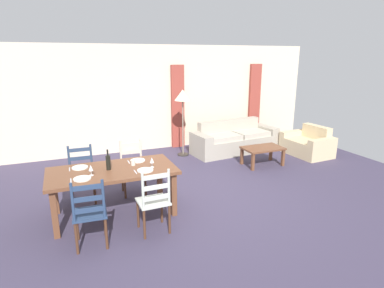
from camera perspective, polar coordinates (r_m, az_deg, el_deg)
The scene contains 25 objects.
ground_plane at distance 5.74m, azimuth 0.39°, elevation -9.46°, with size 9.60×9.60×0.02m, color #3F3850.
wall_far at distance 8.42m, azimuth -8.38°, elevation 8.05°, with size 9.60×0.16×2.70m, color beige.
curtain_panel_left at distance 8.56m, azimuth -2.56°, elevation 6.63°, with size 0.35×0.08×2.20m, color #9E3F34.
curtain_panel_right at distance 9.63m, azimuth 11.10°, elevation 7.35°, with size 0.35×0.08×2.20m, color #9E3F34.
dining_table at distance 5.03m, azimuth -14.03°, elevation -5.37°, with size 1.90×0.96×0.75m.
dining_chair_near_left at distance 4.35m, azimuth -17.86°, elevation -11.73°, with size 0.45×0.43×0.96m.
dining_chair_near_right at distance 4.50m, azimuth -6.82°, elevation -10.11°, with size 0.43×0.41×0.96m.
dining_chair_far_left at distance 5.73m, azimuth -19.13°, elevation -5.16°, with size 0.44×0.42×0.96m.
dining_chair_far_right at distance 5.84m, azimuth -10.60°, elevation -4.14°, with size 0.44×0.42×0.96m.
dinner_plate_near_left at distance 4.72m, azimuth -19.06°, elevation -5.89°, with size 0.24×0.24×0.02m, color white.
fork_near_left at distance 4.72m, azimuth -20.87°, elevation -6.15°, with size 0.02×0.17×0.01m, color silver.
dinner_plate_near_right at distance 4.84m, azimuth -8.37°, elevation -4.67°, with size 0.24×0.24×0.02m, color white.
fork_near_right at distance 4.81m, azimuth -10.11°, elevation -4.95°, with size 0.02×0.17×0.01m, color silver.
dinner_plate_far_left at distance 5.20m, azimuth -19.44°, elevation -3.99°, with size 0.24×0.24×0.02m, color white.
fork_far_left at distance 5.20m, azimuth -21.08°, elevation -4.23°, with size 0.02×0.17×0.01m, color silver.
dinner_plate_far_right at distance 5.30m, azimuth -9.70°, elevation -2.93°, with size 0.24×0.24×0.02m, color white.
fork_far_right at distance 5.27m, azimuth -11.29°, elevation -3.17°, with size 0.02×0.17×0.01m, color silver.
wine_bottle at distance 4.97m, azimuth -14.77°, elevation -3.16°, with size 0.07×0.07×0.32m.
wine_glass_near_left at distance 4.79m, azimuth -17.68°, elevation -4.17°, with size 0.06×0.06×0.16m.
wine_glass_near_right at distance 4.94m, azimuth -7.20°, elevation -2.95°, with size 0.06×0.06×0.16m.
coffee_cup_primary at distance 5.10m, azimuth -10.52°, elevation -3.29°, with size 0.07×0.07×0.09m, color beige.
couch at distance 8.37m, azimuth 7.47°, elevation 0.65°, with size 2.35×1.03×0.80m.
coffee_table at distance 7.39m, azimuth 12.55°, elevation -1.06°, with size 0.90×0.56×0.42m.
armchair_upholstered at distance 8.57m, azimuth 20.17°, elevation -0.13°, with size 0.87×1.20×0.72m.
standing_lamp at distance 7.75m, azimuth -1.68°, elevation 8.03°, with size 0.40×0.40×1.64m.
Camera 1 is at (-2.02, -4.80, 2.41)m, focal length 29.77 mm.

